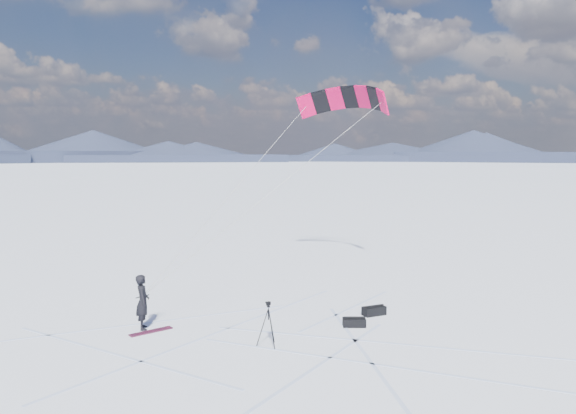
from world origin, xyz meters
TOP-DOWN VIEW (x-y plane):
  - ground at (0.00, 0.00)m, footprint 1800.00×1800.00m
  - horizon_hills at (-0.00, -0.00)m, footprint 704.84×706.81m
  - snow_tracks at (-0.41, -0.64)m, footprint 17.62×14.39m
  - snowkiter at (-3.52, 2.89)m, footprint 0.59×0.76m
  - snowboard at (-3.39, 2.42)m, footprint 1.49×0.49m
  - tripod at (-0.69, -0.73)m, footprint 0.68×0.60m
  - gear_bag_a at (4.19, 0.16)m, footprint 0.88×0.49m
  - gear_bag_b at (2.74, -0.55)m, footprint 0.86×0.72m
  - power_kite at (8.39, 7.73)m, footprint 13.20×7.28m

SIDE VIEW (x-z plane):
  - ground at x=0.00m, z-range 0.00..0.00m
  - snowkiter at x=-3.52m, z-range -0.93..0.93m
  - snow_tracks at x=-0.41m, z-range 0.00..0.01m
  - snowboard at x=-3.39m, z-range 0.00..0.04m
  - gear_bag_b at x=2.74m, z-range -0.02..0.33m
  - gear_bag_a at x=4.19m, z-range -0.02..0.35m
  - tripod at x=-0.69m, z-range 0.20..1.59m
  - horizon_hills at x=0.00m, z-range -1.07..6.93m
  - power_kite at x=8.39m, z-range 4.38..12.54m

